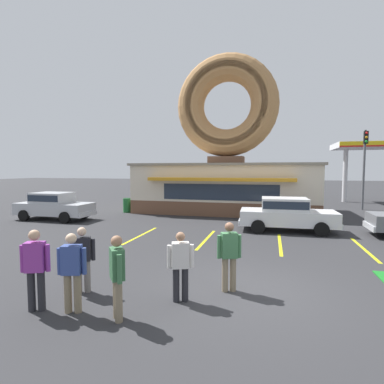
{
  "coord_description": "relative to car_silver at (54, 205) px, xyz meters",
  "views": [
    {
      "loc": [
        0.55,
        -7.21,
        2.96
      ],
      "look_at": [
        -2.68,
        5.0,
        2.0
      ],
      "focal_mm": 28.0,
      "sensor_mm": 36.0,
      "label": 1
    }
  ],
  "objects": [
    {
      "name": "ground_plane",
      "position": [
        11.77,
        -7.59,
        -0.87
      ],
      "size": [
        160.0,
        160.0,
        0.0
      ],
      "primitive_type": "plane",
      "color": "#2D2D30"
    },
    {
      "name": "donut_shop_building",
      "position": [
        9.23,
        6.36,
        2.87
      ],
      "size": [
        12.3,
        6.75,
        10.96
      ],
      "color": "brown",
      "rests_on": "ground"
    },
    {
      "name": "car_silver",
      "position": [
        0.0,
        0.0,
        0.0
      ],
      "size": [
        4.56,
        1.98,
        1.6
      ],
      "color": "#B2B5BA",
      "rests_on": "ground"
    },
    {
      "name": "car_white",
      "position": [
        13.06,
        0.06,
        0.0
      ],
      "size": [
        4.61,
        2.09,
        1.6
      ],
      "color": "silver",
      "rests_on": "ground"
    },
    {
      "name": "pedestrian_blue_sweater_man",
      "position": [
        11.38,
        -7.73,
        0.07
      ],
      "size": [
        0.56,
        0.37,
        1.69
      ],
      "color": "#7F7056",
      "rests_on": "ground"
    },
    {
      "name": "pedestrian_hooded_kid",
      "position": [
        7.99,
        -8.69,
        -0.0
      ],
      "size": [
        0.54,
        0.39,
        1.59
      ],
      "color": "slate",
      "rests_on": "ground"
    },
    {
      "name": "pedestrian_leather_jacket_man",
      "position": [
        8.41,
        -9.63,
        0.05
      ],
      "size": [
        0.58,
        0.33,
        1.66
      ],
      "color": "#7F7056",
      "rests_on": "ground"
    },
    {
      "name": "pedestrian_clipboard_woman",
      "position": [
        10.41,
        -8.56,
        -0.01
      ],
      "size": [
        0.56,
        0.36,
        1.57
      ],
      "color": "#232328",
      "rests_on": "ground"
    },
    {
      "name": "pedestrian_beanie_man",
      "position": [
        7.63,
        -9.76,
        0.08
      ],
      "size": [
        0.56,
        0.36,
        1.72
      ],
      "color": "#232328",
      "rests_on": "ground"
    },
    {
      "name": "pedestrian_crossing_woman",
      "position": [
        9.45,
        -9.67,
        0.06
      ],
      "size": [
        0.43,
        0.48,
        1.68
      ],
      "color": "#7F7056",
      "rests_on": "ground"
    },
    {
      "name": "trash_bin",
      "position": [
        2.74,
        3.9,
        -0.37
      ],
      "size": [
        0.57,
        0.57,
        0.97
      ],
      "color": "#1E662D",
      "rests_on": "ground"
    },
    {
      "name": "traffic_light_pole",
      "position": [
        18.85,
        9.47,
        2.84
      ],
      "size": [
        0.28,
        0.47,
        5.8
      ],
      "color": "#595B60",
      "rests_on": "ground"
    },
    {
      "name": "parking_stripe_far_left",
      "position": [
        6.71,
        -2.59,
        -0.87
      ],
      "size": [
        0.12,
        3.6,
        0.01
      ],
      "primitive_type": "cube",
      "color": "yellow",
      "rests_on": "ground"
    },
    {
      "name": "parking_stripe_left",
      "position": [
        9.71,
        -2.59,
        -0.87
      ],
      "size": [
        0.12,
        3.6,
        0.01
      ],
      "primitive_type": "cube",
      "color": "yellow",
      "rests_on": "ground"
    },
    {
      "name": "parking_stripe_mid_left",
      "position": [
        12.71,
        -2.59,
        -0.87
      ],
      "size": [
        0.12,
        3.6,
        0.01
      ],
      "primitive_type": "cube",
      "color": "yellow",
      "rests_on": "ground"
    },
    {
      "name": "parking_stripe_centre",
      "position": [
        15.71,
        -2.59,
        -0.87
      ],
      "size": [
        0.12,
        3.6,
        0.01
      ],
      "primitive_type": "cube",
      "color": "yellow",
      "rests_on": "ground"
    }
  ]
}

